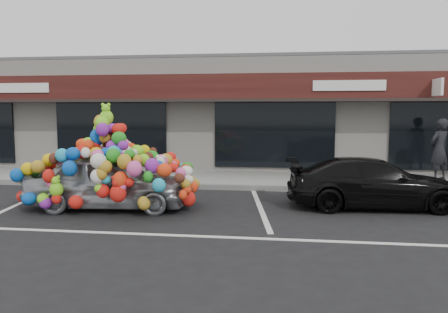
# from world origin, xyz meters

# --- Properties ---
(ground) EXTENTS (90.00, 90.00, 0.00)m
(ground) POSITION_xyz_m (0.00, 0.00, 0.00)
(ground) COLOR black
(ground) RESTS_ON ground
(shop_building) EXTENTS (24.00, 7.20, 4.31)m
(shop_building) POSITION_xyz_m (0.00, 8.44, 2.16)
(shop_building) COLOR silver
(shop_building) RESTS_ON ground
(sidewalk) EXTENTS (26.00, 3.00, 0.15)m
(sidewalk) POSITION_xyz_m (0.00, 4.00, 0.07)
(sidewalk) COLOR gray
(sidewalk) RESTS_ON ground
(kerb) EXTENTS (26.00, 0.18, 0.16)m
(kerb) POSITION_xyz_m (0.00, 2.50, 0.07)
(kerb) COLOR slate
(kerb) RESTS_ON ground
(parking_stripe_left) EXTENTS (0.73, 4.37, 0.01)m
(parking_stripe_left) POSITION_xyz_m (-3.20, 0.20, 0.00)
(parking_stripe_left) COLOR silver
(parking_stripe_left) RESTS_ON ground
(parking_stripe_mid) EXTENTS (0.73, 4.37, 0.01)m
(parking_stripe_mid) POSITION_xyz_m (2.80, 0.20, 0.00)
(parking_stripe_mid) COLOR silver
(parking_stripe_mid) RESTS_ON ground
(lane_line) EXTENTS (14.00, 0.12, 0.01)m
(lane_line) POSITION_xyz_m (2.00, -2.30, 0.00)
(lane_line) COLOR silver
(lane_line) RESTS_ON ground
(toy_car) EXTENTS (2.77, 4.19, 2.36)m
(toy_car) POSITION_xyz_m (-0.74, -0.31, 0.80)
(toy_car) COLOR #93979D
(toy_car) RESTS_ON ground
(black_sedan) EXTENTS (1.96, 4.20, 1.19)m
(black_sedan) POSITION_xyz_m (5.46, 0.64, 0.59)
(black_sedan) COLOR black
(black_sedan) RESTS_ON ground
(pedestrian_a) EXTENTS (0.84, 0.76, 1.92)m
(pedestrian_a) POSITION_xyz_m (8.11, 4.21, 1.11)
(pedestrian_a) COLOR black
(pedestrian_a) RESTS_ON sidewalk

